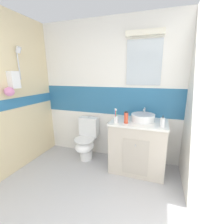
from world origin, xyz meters
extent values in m
cube|color=#B2B2B7|center=(0.00, 1.20, -0.02)|extent=(3.20, 3.48, 0.04)
cube|color=white|center=(0.00, 2.45, 0.42)|extent=(3.20, 0.10, 0.85)
cube|color=teal|center=(0.00, 2.45, 1.10)|extent=(3.20, 0.10, 0.50)
cube|color=white|center=(0.00, 2.45, 1.93)|extent=(3.20, 0.10, 1.15)
cube|color=silver|center=(0.61, 2.39, 1.75)|extent=(0.56, 0.02, 0.71)
cube|color=white|center=(0.61, 2.35, 2.19)|extent=(0.59, 0.10, 0.08)
cube|color=white|center=(-1.25, 1.59, 1.49)|extent=(0.10, 0.14, 0.26)
cylinder|color=silver|center=(-1.27, 1.73, 1.72)|extent=(0.02, 0.02, 0.45)
cylinder|color=silver|center=(-1.23, 1.73, 1.94)|extent=(0.10, 0.07, 0.11)
sphere|color=pink|center=(-1.21, 1.46, 1.33)|extent=(0.13, 0.13, 0.13)
cube|color=white|center=(1.35, 1.20, 1.25)|extent=(0.10, 3.48, 2.50)
cube|color=beige|center=(0.61, 2.12, 0.41)|extent=(0.86, 0.57, 0.82)
cube|color=white|center=(0.61, 2.11, 0.83)|extent=(0.88, 0.59, 0.03)
cube|color=#B6AD9F|center=(0.61, 1.83, 0.37)|extent=(0.39, 0.01, 0.57)
cylinder|color=silver|center=(0.61, 1.81, 0.57)|extent=(0.02, 0.02, 0.03)
cylinder|color=white|center=(0.66, 2.15, 0.91)|extent=(0.37, 0.37, 0.11)
cylinder|color=#AFB1BA|center=(0.66, 2.15, 0.96)|extent=(0.30, 0.30, 0.01)
cylinder|color=silver|center=(0.66, 2.36, 0.93)|extent=(0.03, 0.03, 0.17)
cylinder|color=silver|center=(0.66, 2.26, 1.02)|extent=(0.02, 0.17, 0.02)
cylinder|color=white|center=(-0.36, 2.12, 0.09)|extent=(0.24, 0.24, 0.18)
ellipsoid|color=white|center=(-0.36, 2.08, 0.29)|extent=(0.34, 0.42, 0.22)
cylinder|color=white|center=(-0.36, 2.08, 0.41)|extent=(0.37, 0.37, 0.02)
cube|color=white|center=(-0.36, 2.29, 0.59)|extent=(0.36, 0.17, 0.38)
cylinder|color=silver|center=(-0.36, 2.29, 0.79)|extent=(0.04, 0.04, 0.02)
cylinder|color=white|center=(0.28, 1.94, 0.90)|extent=(0.06, 0.06, 0.10)
cylinder|color=#3FB259|center=(0.28, 1.95, 0.96)|extent=(0.03, 0.03, 0.17)
cube|color=white|center=(0.28, 1.95, 1.05)|extent=(0.02, 0.02, 0.03)
cylinder|color=#338CD8|center=(0.26, 1.94, 0.97)|extent=(0.02, 0.03, 0.18)
cube|color=white|center=(0.26, 1.94, 1.06)|extent=(0.01, 0.02, 0.03)
cylinder|color=#D83F4C|center=(0.27, 1.93, 0.97)|extent=(0.02, 0.03, 0.18)
cube|color=white|center=(0.27, 1.93, 1.06)|extent=(0.01, 0.02, 0.03)
cylinder|color=white|center=(0.95, 1.93, 0.92)|extent=(0.06, 0.06, 0.13)
cylinder|color=#262626|center=(0.95, 1.93, 1.00)|extent=(0.01, 0.01, 0.04)
cylinder|color=#262626|center=(0.95, 1.92, 1.02)|extent=(0.01, 0.02, 0.01)
cylinder|color=#D84C33|center=(0.43, 1.96, 0.93)|extent=(0.06, 0.06, 0.16)
cylinder|color=black|center=(0.43, 1.96, 1.02)|extent=(0.04, 0.04, 0.02)
camera|label=1|loc=(0.87, -0.15, 1.56)|focal=23.71mm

